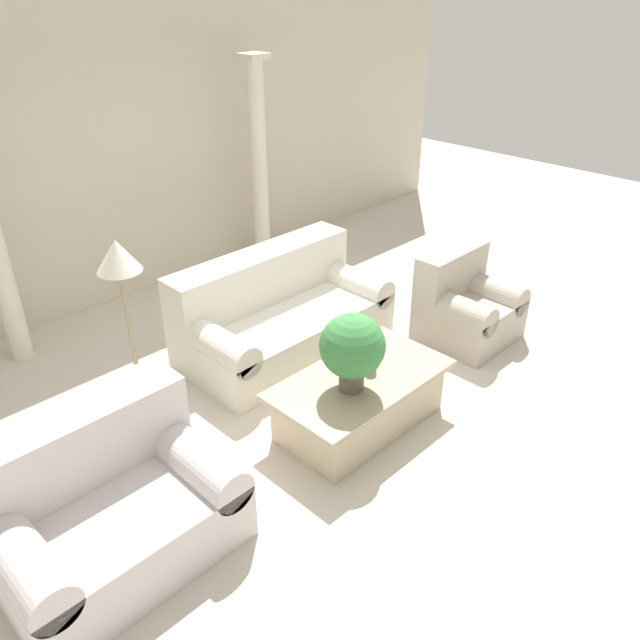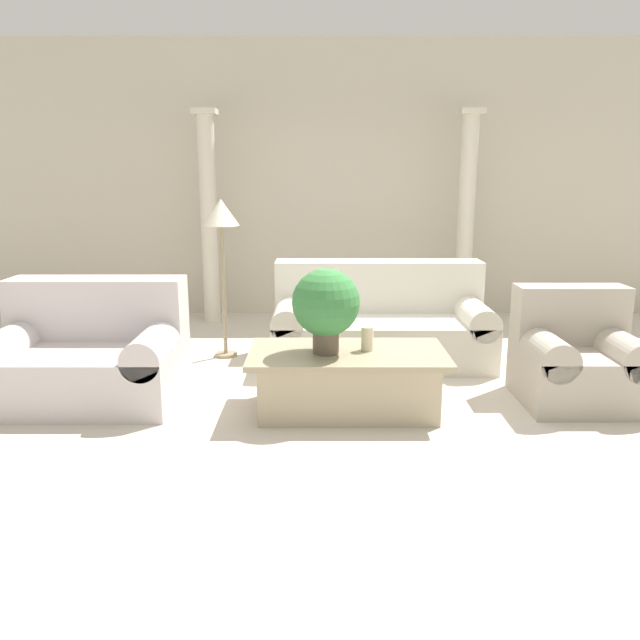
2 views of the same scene
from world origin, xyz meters
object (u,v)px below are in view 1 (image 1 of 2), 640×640
object	(u,v)px
sofa_long	(280,313)
coffee_table	(360,400)
potted_plant	(352,348)
floor_lamp	(120,269)
loveseat	(105,503)
armchair	(466,304)

from	to	relation	value
sofa_long	coffee_table	bearing A→B (deg)	-105.10
potted_plant	floor_lamp	size ratio (longest dim) A/B	0.41
loveseat	potted_plant	size ratio (longest dim) A/B	2.27
potted_plant	armchair	distance (m)	1.94
armchair	potted_plant	bearing A→B (deg)	-172.75
sofa_long	coffee_table	distance (m)	1.36
sofa_long	loveseat	world-z (taller)	same
potted_plant	floor_lamp	world-z (taller)	floor_lamp
sofa_long	loveseat	xyz separation A→B (m)	(-2.31, -1.02, 0.00)
loveseat	potted_plant	bearing A→B (deg)	-10.57
coffee_table	potted_plant	distance (m)	0.59
loveseat	floor_lamp	world-z (taller)	floor_lamp
armchair	loveseat	bearing A→B (deg)	178.50
sofa_long	floor_lamp	distance (m)	1.70
loveseat	coffee_table	distance (m)	1.98
loveseat	coffee_table	bearing A→B (deg)	-8.51
armchair	floor_lamp	bearing A→B (deg)	156.98
floor_lamp	loveseat	bearing A→B (deg)	-128.34
coffee_table	armchair	distance (m)	1.74
potted_plant	floor_lamp	distance (m)	1.76
loveseat	armchair	world-z (taller)	loveseat
coffee_table	floor_lamp	bearing A→B (deg)	128.04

